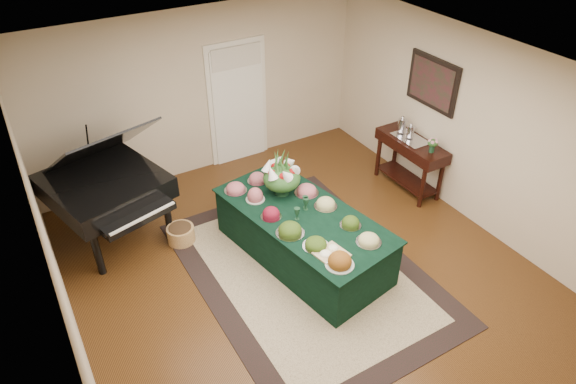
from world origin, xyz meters
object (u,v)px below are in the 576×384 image
floral_centerpiece (282,174)px  mahogany_sideboard (411,151)px  buffet_table (303,235)px  grand_piano (105,185)px

floral_centerpiece → mahogany_sideboard: size_ratio=0.42×
mahogany_sideboard → buffet_table: bearing=-166.0°
floral_centerpiece → mahogany_sideboard: 2.37m
buffet_table → grand_piano: bearing=139.4°
floral_centerpiece → grand_piano: bearing=149.3°
buffet_table → floral_centerpiece: bearing=90.3°
grand_piano → mahogany_sideboard: (4.38, -1.17, -0.19)m
buffet_table → floral_centerpiece: 0.86m
buffet_table → floral_centerpiece: (-0.00, 0.54, 0.67)m
grand_piano → mahogany_sideboard: size_ratio=1.56×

